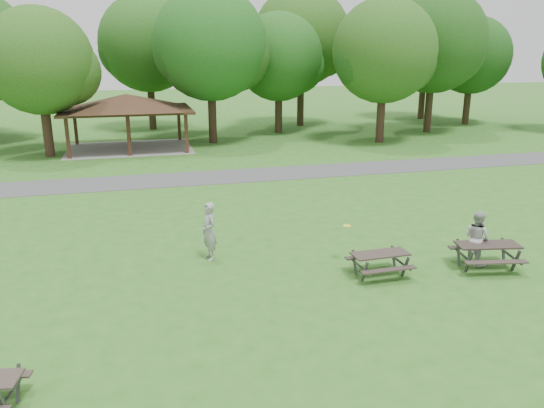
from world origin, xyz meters
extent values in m
plane|color=#2C651D|center=(0.00, 0.00, 0.00)|extent=(160.00, 160.00, 0.00)
cube|color=#454547|center=(0.00, 14.00, 0.01)|extent=(120.00, 3.20, 0.02)
cube|color=#331D12|center=(-7.70, 21.30, 1.30)|extent=(0.22, 0.22, 2.60)
cube|color=#341F12|center=(-7.70, 26.70, 1.30)|extent=(0.22, 0.22, 2.60)
cube|color=#341B13|center=(-4.00, 21.30, 1.30)|extent=(0.22, 0.22, 2.60)
cube|color=#3B1F15|center=(-4.00, 26.70, 1.30)|extent=(0.22, 0.22, 2.60)
cube|color=#3A1F15|center=(-0.30, 21.30, 1.30)|extent=(0.22, 0.22, 2.60)
cube|color=#371F14|center=(-0.30, 26.70, 1.30)|extent=(0.22, 0.22, 2.60)
cube|color=#2F1F13|center=(-4.00, 24.00, 2.68)|extent=(8.60, 6.60, 0.16)
pyramid|color=#342114|center=(-4.00, 24.00, 3.26)|extent=(7.01, 7.01, 1.00)
cube|color=gray|center=(-4.00, 24.00, 0.01)|extent=(8.40, 6.40, 0.03)
sphere|color=#124113|center=(-12.25, 29.30, 5.99)|extent=(5.07, 5.07, 5.07)
cylinder|color=#301D15|center=(-9.00, 22.50, 1.75)|extent=(0.60, 0.60, 3.50)
sphere|color=#224E16|center=(-9.00, 22.50, 5.97)|extent=(6.60, 6.60, 6.60)
sphere|color=#204914|center=(-7.52, 22.80, 5.31)|extent=(4.29, 4.29, 4.29)
sphere|color=#144112|center=(-10.32, 22.30, 5.48)|extent=(3.96, 3.96, 3.96)
cylinder|color=black|center=(2.00, 25.00, 2.01)|extent=(0.60, 0.60, 4.02)
sphere|color=#164D16|center=(2.00, 25.00, 7.02)|extent=(8.00, 8.00, 8.00)
sphere|color=#193F12|center=(3.80, 25.30, 6.22)|extent=(5.20, 5.20, 5.20)
sphere|color=#134012|center=(0.40, 24.80, 6.42)|extent=(4.80, 4.80, 4.80)
cylinder|color=black|center=(8.00, 28.50, 1.72)|extent=(0.60, 0.60, 3.43)
sphere|color=#174B15|center=(8.00, 28.50, 6.05)|extent=(7.00, 7.00, 7.00)
sphere|color=#164F16|center=(9.57, 28.80, 5.36)|extent=(4.55, 4.55, 4.55)
sphere|color=#174012|center=(6.60, 28.30, 5.53)|extent=(4.20, 4.20, 4.20)
cylinder|color=black|center=(14.00, 22.00, 1.89)|extent=(0.60, 0.60, 3.78)
sphere|color=#204C15|center=(14.00, 22.00, 6.55)|extent=(7.40, 7.40, 7.40)
sphere|color=#1C4012|center=(15.66, 22.30, 5.81)|extent=(4.81, 4.81, 4.81)
sphere|color=#154112|center=(12.52, 21.80, 6.00)|extent=(4.44, 4.44, 4.44)
cylinder|color=black|center=(20.00, 25.50, 2.10)|extent=(0.60, 0.60, 4.20)
sphere|color=#164112|center=(20.00, 25.50, 7.27)|extent=(8.20, 8.20, 8.20)
sphere|color=#184814|center=(21.84, 25.80, 6.45)|extent=(5.33, 5.33, 5.33)
sphere|color=#174D16|center=(18.36, 25.30, 6.66)|extent=(4.92, 4.92, 4.92)
cylinder|color=black|center=(26.00, 29.00, 1.78)|extent=(0.60, 0.60, 3.57)
sphere|color=#134012|center=(26.00, 29.00, 6.12)|extent=(6.80, 6.80, 6.80)
sphere|color=#1A4614|center=(27.53, 29.30, 5.44)|extent=(4.42, 4.42, 4.42)
sphere|color=#1D4E16|center=(24.64, 28.80, 5.61)|extent=(4.08, 4.08, 4.08)
cylinder|color=black|center=(-2.00, 33.00, 2.06)|extent=(0.60, 0.60, 4.13)
sphere|color=#1C4E16|center=(-2.00, 33.00, 7.13)|extent=(8.00, 8.00, 8.00)
sphere|color=#174A15|center=(-0.20, 33.30, 6.33)|extent=(5.20, 5.20, 5.20)
sphere|color=#184012|center=(-3.60, 32.80, 6.53)|extent=(4.80, 4.80, 4.80)
cylinder|color=black|center=(11.00, 32.00, 2.27)|extent=(0.60, 0.60, 4.55)
sphere|color=#214D16|center=(11.00, 32.00, 7.70)|extent=(8.40, 8.40, 8.40)
sphere|color=#184413|center=(12.89, 32.30, 6.86)|extent=(5.46, 5.46, 5.46)
sphere|color=#194012|center=(9.32, 31.80, 7.07)|extent=(5.04, 5.04, 5.04)
cylinder|color=#321F16|center=(24.00, 33.50, 2.13)|extent=(0.60, 0.60, 4.27)
sphere|color=#214F16|center=(24.00, 33.50, 7.27)|extent=(8.00, 8.00, 8.00)
sphere|color=#1D4C15|center=(25.80, 33.80, 6.47)|extent=(5.20, 5.20, 5.20)
sphere|color=#184413|center=(22.40, 33.30, 6.67)|extent=(4.80, 4.80, 4.80)
cube|color=#414143|center=(-6.39, -4.45, 0.34)|extent=(0.12, 0.36, 0.73)
cube|color=#424245|center=(-6.27, -3.76, 0.34)|extent=(0.12, 0.36, 0.73)
cube|color=#3E3E41|center=(-6.33, -4.11, 0.37)|extent=(0.30, 1.35, 0.05)
cube|color=#2F2622|center=(3.34, -0.11, 0.71)|extent=(1.76, 0.73, 0.05)
cube|color=#2E2621|center=(3.35, -0.69, 0.42)|extent=(1.75, 0.29, 0.04)
cube|color=#2B241F|center=(3.33, 0.46, 0.42)|extent=(1.75, 0.29, 0.04)
cube|color=#464548|center=(2.68, -0.49, 0.36)|extent=(0.07, 0.37, 0.76)
cube|color=#3A3A3C|center=(2.66, 0.24, 0.36)|extent=(0.07, 0.37, 0.76)
cube|color=#454648|center=(2.67, -0.13, 0.38)|extent=(0.09, 1.42, 0.05)
cube|color=#404043|center=(4.02, -0.46, 0.36)|extent=(0.07, 0.37, 0.76)
cube|color=#444446|center=(4.01, 0.27, 0.36)|extent=(0.07, 0.37, 0.76)
cube|color=#3E3E40|center=(4.01, -0.10, 0.38)|extent=(0.09, 1.42, 0.05)
cube|color=black|center=(6.87, -0.46, 0.79)|extent=(2.05, 1.12, 0.05)
cube|color=#322924|center=(6.75, -1.08, 0.47)|extent=(1.96, 0.64, 0.04)
cube|color=black|center=(6.99, 0.17, 0.47)|extent=(1.96, 0.64, 0.04)
cube|color=#3E3E40|center=(6.06, -0.71, 0.40)|extent=(0.14, 0.41, 0.84)
cube|color=#3F3F42|center=(6.21, 0.08, 0.40)|extent=(0.14, 0.41, 0.84)
cube|color=#3F3F41|center=(6.14, -0.31, 0.43)|extent=(0.36, 1.56, 0.05)
cube|color=#3E3E40|center=(7.53, -1.00, 0.40)|extent=(0.14, 0.41, 0.84)
cube|color=#444446|center=(7.68, -0.20, 0.40)|extent=(0.14, 0.41, 0.84)
cube|color=#404042|center=(7.60, -0.60, 0.43)|extent=(0.36, 1.56, 0.05)
cylinder|color=yellow|center=(2.77, 1.20, 1.23)|extent=(0.26, 0.26, 0.02)
imported|color=#97979A|center=(-1.52, 2.55, 0.97)|extent=(0.64, 0.81, 1.94)
imported|color=#B0B0B3|center=(6.74, -0.04, 0.89)|extent=(0.87, 1.01, 1.79)
camera|label=1|loc=(-3.69, -13.85, 6.75)|focal=35.00mm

